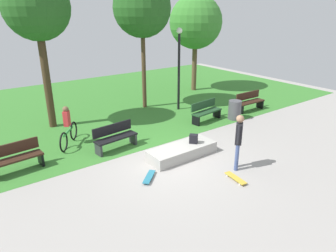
% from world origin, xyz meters
% --- Properties ---
extents(ground_plane, '(28.00, 28.00, 0.00)m').
position_xyz_m(ground_plane, '(0.00, 0.00, 0.00)').
color(ground_plane, '#9E9993').
extents(grass_lawn, '(26.60, 12.75, 0.01)m').
position_xyz_m(grass_lawn, '(0.00, 7.62, 0.00)').
color(grass_lawn, '#387A2D').
rests_on(grass_lawn, ground_plane).
extents(concrete_ledge, '(2.45, 0.90, 0.38)m').
position_xyz_m(concrete_ledge, '(0.53, 0.04, 0.19)').
color(concrete_ledge, '#A8A59E').
rests_on(concrete_ledge, ground_plane).
extents(backpack_on_ledge, '(0.33, 0.34, 0.32)m').
position_xyz_m(backpack_on_ledge, '(1.02, 0.02, 0.54)').
color(backpack_on_ledge, black).
rests_on(backpack_on_ledge, concrete_ledge).
extents(skater_performing_trick, '(0.37, 0.36, 1.80)m').
position_xyz_m(skater_performing_trick, '(1.37, -1.65, 1.06)').
color(skater_performing_trick, '#3F5184').
rests_on(skater_performing_trick, ground_plane).
extents(skateboard_by_ledge, '(0.73, 0.68, 0.08)m').
position_xyz_m(skateboard_by_ledge, '(-1.20, -0.54, 0.06)').
color(skateboard_by_ledge, teal).
rests_on(skateboard_by_ledge, ground_plane).
extents(skateboard_spare, '(0.30, 0.82, 0.08)m').
position_xyz_m(skateboard_spare, '(0.83, -2.13, 0.06)').
color(skateboard_spare, gold).
rests_on(skateboard_spare, ground_plane).
extents(park_bench_center_lawn, '(1.65, 0.67, 0.91)m').
position_xyz_m(park_bench_center_lawn, '(3.64, 2.21, 0.48)').
color(park_bench_center_lawn, '#1E4223').
rests_on(park_bench_center_lawn, ground_plane).
extents(park_bench_far_right, '(1.64, 0.64, 0.91)m').
position_xyz_m(park_bench_far_right, '(-1.02, 1.95, 0.48)').
color(park_bench_far_right, black).
rests_on(park_bench_far_right, ground_plane).
extents(park_bench_by_oak, '(1.61, 0.50, 0.91)m').
position_xyz_m(park_bench_by_oak, '(6.46, 2.06, 0.48)').
color(park_bench_by_oak, '#331E14').
rests_on(park_bench_by_oak, ground_plane).
extents(park_bench_near_path, '(1.64, 0.61, 0.91)m').
position_xyz_m(park_bench_near_path, '(-4.28, 2.30, 0.48)').
color(park_bench_near_path, '#331E14').
rests_on(park_bench_near_path, ground_plane).
extents(tree_leaning_ash, '(3.08, 3.08, 5.57)m').
position_xyz_m(tree_leaning_ash, '(6.95, 6.85, 4.01)').
color(tree_leaning_ash, brown).
rests_on(tree_leaning_ash, grass_lawn).
extents(tree_tall_oak, '(2.55, 2.55, 6.11)m').
position_xyz_m(tree_tall_oak, '(-2.14, 5.61, 4.77)').
color(tree_tall_oak, '#42301E').
rests_on(tree_tall_oak, grass_lawn).
extents(tree_slender_maple, '(2.71, 2.71, 6.15)m').
position_xyz_m(tree_slender_maple, '(2.56, 5.63, 4.77)').
color(tree_slender_maple, '#4C3823').
rests_on(tree_slender_maple, grass_lawn).
extents(lamp_post, '(0.28, 0.28, 3.95)m').
position_xyz_m(lamp_post, '(3.72, 4.29, 2.42)').
color(lamp_post, black).
rests_on(lamp_post, ground_plane).
extents(trash_bin, '(0.58, 0.58, 0.87)m').
position_xyz_m(trash_bin, '(4.88, 1.61, 0.44)').
color(trash_bin, '#4C4C51').
rests_on(trash_bin, ground_plane).
extents(cyclist_on_bicycle, '(1.17, 1.47, 1.52)m').
position_xyz_m(cyclist_on_bicycle, '(-2.23, 3.32, 0.63)').
color(cyclist_on_bicycle, black).
rests_on(cyclist_on_bicycle, ground_plane).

